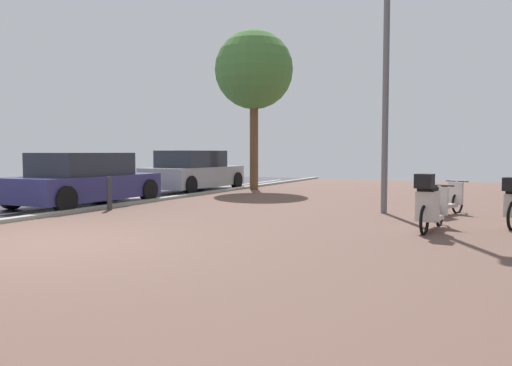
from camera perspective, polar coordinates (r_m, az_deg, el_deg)
ground at (r=7.33m, az=-17.13°, el=-7.73°), size 21.00×40.00×0.13m
scooter_near at (r=11.66m, az=20.21°, el=-1.69°), size 0.83×1.60×0.77m
scooter_mid at (r=9.29m, az=19.04°, el=-2.34°), size 0.54×1.69×1.05m
parked_car_near at (r=13.91m, az=-18.85°, el=0.30°), size 1.96×4.07×1.37m
parked_car_far at (r=18.18m, az=-7.03°, el=1.27°), size 1.91×4.24×1.44m
lamp_post at (r=12.00m, az=14.50°, el=14.10°), size 0.20×0.52×6.57m
street_tree at (r=19.01m, az=-0.23°, el=12.57°), size 2.89×2.89×5.86m
bollard_far at (r=12.55m, az=-16.24°, el=-1.15°), size 0.12×0.12×0.79m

